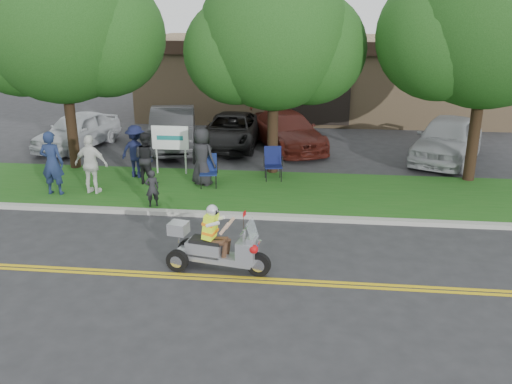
# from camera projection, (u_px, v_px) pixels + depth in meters

# --- Properties ---
(ground) EXTENTS (120.00, 120.00, 0.00)m
(ground) POSITION_uv_depth(u_px,v_px,m) (223.00, 268.00, 12.04)
(ground) COLOR #28282B
(ground) RESTS_ON ground
(centerline_near) EXTENTS (60.00, 0.10, 0.01)m
(centerline_near) POSITION_uv_depth(u_px,v_px,m) (219.00, 280.00, 11.49)
(centerline_near) COLOR gold
(centerline_near) RESTS_ON ground
(centerline_far) EXTENTS (60.00, 0.10, 0.01)m
(centerline_far) POSITION_uv_depth(u_px,v_px,m) (220.00, 276.00, 11.64)
(centerline_far) COLOR gold
(centerline_far) RESTS_ON ground
(curb) EXTENTS (60.00, 0.25, 0.12)m
(curb) POSITION_uv_depth(u_px,v_px,m) (242.00, 216.00, 14.89)
(curb) COLOR #A8A89E
(curb) RESTS_ON ground
(grass_verge) EXTENTS (60.00, 4.00, 0.10)m
(grass_verge) POSITION_uv_depth(u_px,v_px,m) (251.00, 191.00, 16.91)
(grass_verge) COLOR #1A5416
(grass_verge) RESTS_ON ground
(commercial_building) EXTENTS (18.00, 8.20, 4.00)m
(commercial_building) POSITION_uv_depth(u_px,v_px,m) (318.00, 76.00, 29.02)
(commercial_building) COLOR #9E7F5B
(commercial_building) RESTS_ON ground
(tree_left) EXTENTS (6.62, 5.40, 7.78)m
(tree_left) POSITION_uv_depth(u_px,v_px,m) (63.00, 28.00, 17.75)
(tree_left) COLOR #332114
(tree_left) RESTS_ON ground
(tree_mid) EXTENTS (5.88, 4.80, 7.05)m
(tree_mid) POSITION_uv_depth(u_px,v_px,m) (275.00, 42.00, 17.35)
(tree_mid) COLOR #332114
(tree_mid) RESTS_ON ground
(tree_right) EXTENTS (6.86, 5.60, 8.07)m
(tree_right) POSITION_uv_depth(u_px,v_px,m) (491.00, 23.00, 16.29)
(tree_right) COLOR #332114
(tree_right) RESTS_ON ground
(business_sign) EXTENTS (1.25, 0.06, 1.75)m
(business_sign) POSITION_uv_depth(u_px,v_px,m) (170.00, 140.00, 18.14)
(business_sign) COLOR silver
(business_sign) RESTS_ON ground
(trike_scooter) EXTENTS (2.32, 0.96, 1.52)m
(trike_scooter) POSITION_uv_depth(u_px,v_px,m) (214.00, 247.00, 11.79)
(trike_scooter) COLOR black
(trike_scooter) RESTS_ON ground
(lawn_chair_a) EXTENTS (0.65, 0.67, 1.07)m
(lawn_chair_a) POSITION_uv_depth(u_px,v_px,m) (273.00, 161.00, 17.74)
(lawn_chair_a) COLOR black
(lawn_chair_a) RESTS_ON grass_verge
(lawn_chair_b) EXTENTS (0.62, 0.64, 1.02)m
(lawn_chair_b) POSITION_uv_depth(u_px,v_px,m) (208.00, 168.00, 17.07)
(lawn_chair_b) COLOR black
(lawn_chair_b) RESTS_ON grass_verge
(spectator_adult_left) EXTENTS (0.72, 0.48, 1.94)m
(spectator_adult_left) POSITION_uv_depth(u_px,v_px,m) (52.00, 163.00, 16.18)
(spectator_adult_left) COLOR #1A2648
(spectator_adult_left) RESTS_ON grass_verge
(spectator_adult_mid) EXTENTS (1.00, 0.90, 1.68)m
(spectator_adult_mid) POSITION_uv_depth(u_px,v_px,m) (146.00, 158.00, 17.22)
(spectator_adult_mid) COLOR black
(spectator_adult_mid) RESTS_ON grass_verge
(spectator_adult_right) EXTENTS (1.10, 0.55, 1.80)m
(spectator_adult_right) POSITION_uv_depth(u_px,v_px,m) (91.00, 164.00, 16.29)
(spectator_adult_right) COLOR silver
(spectator_adult_right) RESTS_ON grass_verge
(spectator_chair_a) EXTENTS (1.25, 0.89, 1.75)m
(spectator_chair_a) POSITION_uv_depth(u_px,v_px,m) (136.00, 151.00, 17.87)
(spectator_chair_a) COLOR #141838
(spectator_chair_a) RESTS_ON grass_verge
(spectator_chair_b) EXTENTS (1.06, 0.91, 1.84)m
(spectator_chair_b) POSITION_uv_depth(u_px,v_px,m) (202.00, 157.00, 17.07)
(spectator_chair_b) COLOR black
(spectator_chair_b) RESTS_ON grass_verge
(child_left) EXTENTS (0.46, 0.40, 1.07)m
(child_left) POSITION_uv_depth(u_px,v_px,m) (152.00, 188.00, 15.30)
(child_left) COLOR black
(child_left) RESTS_ON grass_verge
(parked_car_far_left) EXTENTS (2.65, 4.57, 1.46)m
(parked_car_far_left) POSITION_uv_depth(u_px,v_px,m) (77.00, 130.00, 22.05)
(parked_car_far_left) COLOR silver
(parked_car_far_left) RESTS_ON ground
(parked_car_left) EXTENTS (2.74, 5.23, 1.64)m
(parked_car_left) POSITION_uv_depth(u_px,v_px,m) (173.00, 129.00, 21.90)
(parked_car_left) COLOR #343437
(parked_car_left) RESTS_ON ground
(parked_car_mid) EXTENTS (2.38, 4.92, 1.35)m
(parked_car_mid) POSITION_uv_depth(u_px,v_px,m) (231.00, 131.00, 22.25)
(parked_car_mid) COLOR black
(parked_car_mid) RESTS_ON ground
(parked_car_right) EXTENTS (3.86, 5.34, 1.44)m
(parked_car_right) POSITION_uv_depth(u_px,v_px,m) (287.00, 131.00, 22.06)
(parked_car_right) COLOR #461610
(parked_car_right) RESTS_ON ground
(parked_car_far_right) EXTENTS (3.80, 5.32, 1.68)m
(parked_car_far_right) POSITION_uv_depth(u_px,v_px,m) (447.00, 139.00, 20.16)
(parked_car_far_right) COLOR #9C9FA3
(parked_car_far_right) RESTS_ON ground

